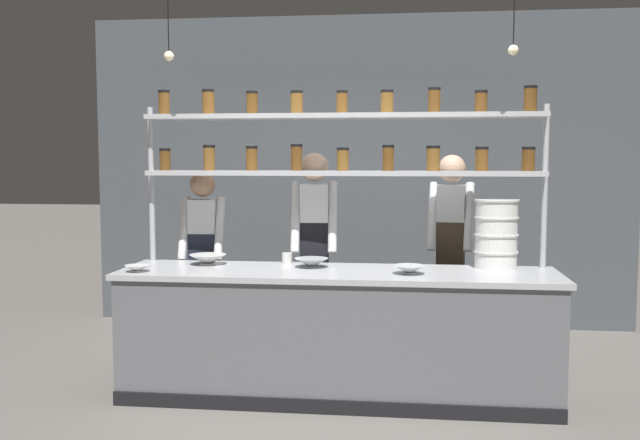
# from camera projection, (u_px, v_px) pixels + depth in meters

# --- Properties ---
(ground_plane) EXTENTS (40.00, 40.00, 0.00)m
(ground_plane) POSITION_uv_depth(u_px,v_px,m) (337.00, 396.00, 5.15)
(ground_plane) COLOR slate
(back_wall) EXTENTS (5.52, 0.12, 3.15)m
(back_wall) POSITION_uv_depth(u_px,v_px,m) (359.00, 172.00, 7.31)
(back_wall) COLOR #4C5156
(back_wall) RESTS_ON ground_plane
(prep_counter) EXTENTS (3.12, 0.76, 0.92)m
(prep_counter) POSITION_uv_depth(u_px,v_px,m) (337.00, 334.00, 5.11)
(prep_counter) COLOR slate
(prep_counter) RESTS_ON ground_plane
(spice_shelf_unit) EXTENTS (3.01, 0.28, 2.24)m
(spice_shelf_unit) POSITION_uv_depth(u_px,v_px,m) (343.00, 150.00, 5.32)
(spice_shelf_unit) COLOR #B7BABF
(spice_shelf_unit) RESTS_ON ground_plane
(chef_left) EXTENTS (0.37, 0.29, 1.61)m
(chef_left) POSITION_uv_depth(u_px,v_px,m) (203.00, 256.00, 5.81)
(chef_left) COLOR black
(chef_left) RESTS_ON ground_plane
(chef_center) EXTENTS (0.38, 0.31, 1.76)m
(chef_center) POSITION_uv_depth(u_px,v_px,m) (314.00, 246.00, 5.64)
(chef_center) COLOR black
(chef_center) RESTS_ON ground_plane
(chef_right) EXTENTS (0.39, 0.32, 1.75)m
(chef_right) POSITION_uv_depth(u_px,v_px,m) (451.00, 245.00, 5.79)
(chef_right) COLOR black
(chef_right) RESTS_ON ground_plane
(container_stack) EXTENTS (0.32, 0.32, 0.50)m
(container_stack) POSITION_uv_depth(u_px,v_px,m) (496.00, 234.00, 5.17)
(container_stack) COLOR white
(container_stack) RESTS_ON prep_counter
(prep_bowl_near_left) EXTENTS (0.22, 0.22, 0.06)m
(prep_bowl_near_left) POSITION_uv_depth(u_px,v_px,m) (409.00, 270.00, 4.92)
(prep_bowl_near_left) COLOR silver
(prep_bowl_near_left) RESTS_ON prep_counter
(prep_bowl_center_front) EXTENTS (0.25, 0.25, 0.07)m
(prep_bowl_center_front) POSITION_uv_depth(u_px,v_px,m) (311.00, 263.00, 5.22)
(prep_bowl_center_front) COLOR #B2B7BC
(prep_bowl_center_front) RESTS_ON prep_counter
(prep_bowl_center_back) EXTENTS (0.28, 0.28, 0.08)m
(prep_bowl_center_back) POSITION_uv_depth(u_px,v_px,m) (208.00, 260.00, 5.36)
(prep_bowl_center_back) COLOR silver
(prep_bowl_center_back) RESTS_ON prep_counter
(prep_bowl_near_right) EXTENTS (0.17, 0.17, 0.05)m
(prep_bowl_near_right) POSITION_uv_depth(u_px,v_px,m) (137.00, 269.00, 5.02)
(prep_bowl_near_right) COLOR white
(prep_bowl_near_right) RESTS_ON prep_counter
(serving_cup_front) EXTENTS (0.08, 0.08, 0.08)m
(serving_cup_front) POSITION_uv_depth(u_px,v_px,m) (287.00, 258.00, 5.39)
(serving_cup_front) COLOR silver
(serving_cup_front) RESTS_ON prep_counter
(pendant_light_row) EXTENTS (2.47, 0.07, 0.69)m
(pendant_light_row) POSITION_uv_depth(u_px,v_px,m) (336.00, 48.00, 4.94)
(pendant_light_row) COLOR black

